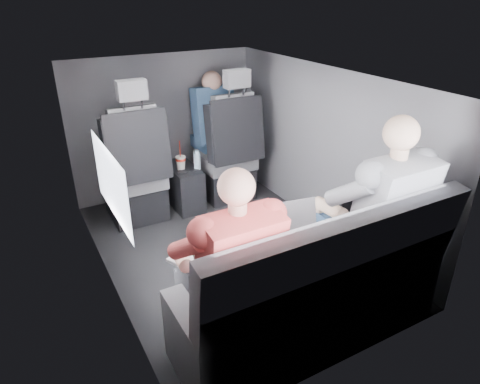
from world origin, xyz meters
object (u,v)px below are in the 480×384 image
soda_cup (181,162)px  laptop_white (210,251)px  water_bottle (197,161)px  laptop_silver (280,225)px  front_seat_right (228,159)px  laptop_black (354,206)px  passenger_rear_right (373,215)px  rear_bench (314,295)px  center_console (184,187)px  front_seat_left (136,178)px  passenger_rear_left (227,268)px  passenger_front_right (213,118)px

soda_cup → laptop_white: size_ratio=0.59×
soda_cup → laptop_white: (-0.49, -1.65, 0.17)m
laptop_white → soda_cup: bearing=73.5°
water_bottle → laptop_silver: (-0.15, -1.53, 0.15)m
front_seat_right → laptop_silver: bearing=-107.2°
laptop_black → passenger_rear_right: size_ratio=0.27×
rear_bench → passenger_rear_right: (0.49, 0.09, 0.35)m
center_console → soda_cup: size_ratio=1.76×
front_seat_left → soda_cup: size_ratio=4.65×
soda_cup → laptop_white: laptop_white is taller
front_seat_right → passenger_rear_left: (-0.95, -1.81, 0.22)m
passenger_rear_right → soda_cup: bearing=106.2°
water_bottle → laptop_silver: 1.55m
passenger_rear_left → passenger_front_right: bearing=65.9°
front_seat_left → passenger_rear_left: size_ratio=1.06×
rear_bench → laptop_silver: 0.44m
front_seat_right → water_bottle: size_ratio=7.24×
front_seat_left → front_seat_right: size_ratio=1.00×
center_console → passenger_rear_right: (0.49, -1.85, 0.45)m
front_seat_right → center_console: bearing=174.9°
front_seat_left → rear_bench: 1.96m
front_seat_left → water_bottle: front_seat_left is taller
front_seat_left → soda_cup: bearing=-1.8°
center_console → laptop_white: (-0.52, -1.70, 0.44)m
soda_cup → water_bottle: size_ratio=1.56×
passenger_front_right → front_seat_left: bearing=-163.5°
center_console → laptop_silver: bearing=-91.7°
soda_cup → passenger_rear_left: (-0.47, -1.79, 0.15)m
front_seat_right → laptop_silver: size_ratio=3.47×
soda_cup → passenger_front_right: 0.60m
laptop_silver → passenger_rear_left: (-0.45, -0.20, -0.02)m
laptop_black → passenger_rear_right: (-0.02, -0.18, 0.02)m
soda_cup → passenger_front_right: size_ratio=0.36×
front_seat_left → center_console: 0.49m
laptop_black → passenger_rear_left: passenger_rear_left is taller
laptop_black → passenger_rear_left: (-1.01, -0.18, -0.01)m
passenger_rear_right → front_seat_right: bearing=91.2°
passenger_rear_left → passenger_rear_right: bearing=-0.1°
front_seat_right → center_console: (-0.45, 0.04, -0.20)m
passenger_front_right → front_seat_right: bearing=-84.1°
center_console → laptop_black: laptop_black is taller
rear_bench → front_seat_right: bearing=76.7°
laptop_silver → passenger_rear_right: size_ratio=0.28×
passenger_rear_right → laptop_silver: bearing=159.2°
soda_cup → laptop_silver: bearing=-90.5°
rear_bench → passenger_rear_right: 0.61m
laptop_black → passenger_rear_right: bearing=-95.8°
front_seat_left → water_bottle: 0.56m
passenger_front_right → soda_cup: bearing=-149.4°
front_seat_left → laptop_black: size_ratio=3.58×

